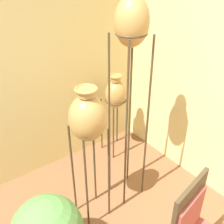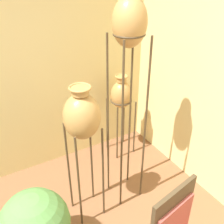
% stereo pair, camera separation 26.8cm
% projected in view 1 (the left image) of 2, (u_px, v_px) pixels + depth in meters
% --- Properties ---
extents(vase_stand_tall, '(0.29, 0.29, 2.16)m').
position_uv_depth(vase_stand_tall, '(131.00, 30.00, 2.12)').
color(vase_stand_tall, '#473823').
rests_on(vase_stand_tall, ground_plane).
extents(vase_stand_medium, '(0.32, 0.32, 1.43)m').
position_uv_depth(vase_stand_medium, '(88.00, 120.00, 2.20)').
color(vase_stand_medium, '#473823').
rests_on(vase_stand_medium, ground_plane).
extents(vase_stand_short, '(0.29, 0.29, 1.11)m').
position_uv_depth(vase_stand_short, '(116.00, 95.00, 3.26)').
color(vase_stand_short, '#473823').
rests_on(vase_stand_short, ground_plane).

